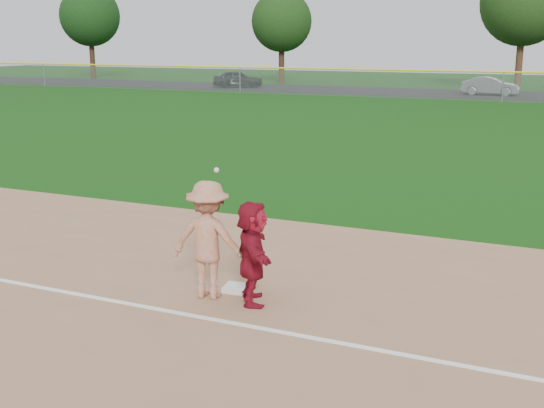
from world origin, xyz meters
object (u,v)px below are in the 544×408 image
at_px(car_left, 238,79).
at_px(car_mid, 490,86).
at_px(base_runner, 253,252).
at_px(first_base, 236,288).

relative_size(car_left, car_mid, 1.04).
bearing_deg(base_runner, car_mid, -26.59).
bearing_deg(first_base, car_left, 116.82).
bearing_deg(car_mid, car_left, 88.51).
xyz_separation_m(first_base, car_left, (-22.75, 45.00, 0.69)).
xyz_separation_m(car_left, car_mid, (21.47, 0.14, -0.05)).
relative_size(first_base, base_runner, 0.23).
distance_m(first_base, car_left, 50.43).
relative_size(first_base, car_mid, 0.09).
bearing_deg(car_mid, base_runner, -179.64).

